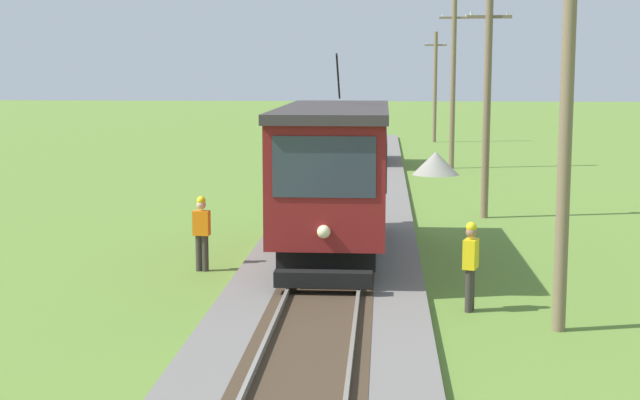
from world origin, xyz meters
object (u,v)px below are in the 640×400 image
freight_car (360,134)px  utility_pole_mid (487,102)px  red_tram (335,173)px  utility_pole_distant (435,86)px  utility_pole_near_tram (567,104)px  track_worker (471,262)px  gravel_pile (436,163)px  second_worker (202,230)px  utility_pole_far (453,81)px

freight_car → utility_pole_mid: utility_pole_mid is taller
red_tram → utility_pole_distant: 37.73m
red_tram → utility_pole_near_tram: size_ratio=1.06×
utility_pole_near_tram → track_worker: size_ratio=4.51×
utility_pole_mid → track_worker: size_ratio=4.02×
utility_pole_near_tram → utility_pole_distant: utility_pole_near_tram is taller
gravel_pile → red_tram: bearing=-100.5°
gravel_pile → second_worker: bearing=-107.8°
utility_pole_near_tram → gravel_pile: (-0.90, 24.87, -3.60)m
red_tram → utility_pole_far: size_ratio=1.06×
red_tram → track_worker: bearing=-57.8°
utility_pole_near_tram → track_worker: bearing=140.6°
freight_car → utility_pole_mid: size_ratio=0.72×
red_tram → utility_pole_near_tram: bearing=-53.0°
red_tram → second_worker: 3.56m
utility_pole_mid → track_worker: bearing=-97.4°
second_worker → utility_pole_distant: bearing=-6.4°
utility_pole_distant → second_worker: size_ratio=3.93×
utility_pole_far → second_worker: 24.51m
gravel_pile → track_worker: size_ratio=1.18×
utility_pole_mid → gravel_pile: 12.50m
utility_pole_far → track_worker: bearing=-93.3°
utility_pole_mid → utility_pole_distant: bearing=90.0°
utility_pole_distant → gravel_pile: (-0.90, -18.42, -3.09)m
freight_car → utility_pole_far: bearing=-12.7°
utility_pole_far → red_tram: bearing=-101.5°
track_worker → second_worker: same height
utility_pole_near_tram → utility_pole_distant: 43.29m
freight_car → utility_pole_distant: utility_pole_distant is taller
utility_pole_distant → red_tram: bearing=-96.7°
utility_pole_near_tram → second_worker: (-7.46, 4.47, -3.13)m
utility_pole_distant → gravel_pile: 18.70m
utility_pole_near_tram → utility_pole_far: bearing=90.0°
utility_pole_distant → second_worker: bearing=-100.9°
utility_pole_far → track_worker: utility_pole_far is taller
utility_pole_mid → gravel_pile: size_ratio=3.42×
utility_pole_far → gravel_pile: 4.60m
red_tram → second_worker: (-3.05, -1.38, -1.21)m
utility_pole_near_tram → utility_pole_distant: bearing=90.0°
utility_pole_far → freight_car: bearing=167.3°
utility_pole_near_tram → gravel_pile: bearing=92.1°
utility_pole_far → second_worker: size_ratio=4.50×
gravel_pile → utility_pole_far: bearing=71.9°
utility_pole_mid → utility_pole_distant: size_ratio=1.02×
utility_pole_distant → second_worker: 39.62m
red_tram → freight_car: red_tram is taller
track_worker → freight_car: bearing=114.8°
utility_pole_mid → utility_pole_far: (0.00, 14.80, 0.43)m
utility_pole_mid → red_tram: bearing=-122.4°
red_tram → second_worker: size_ratio=4.79×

